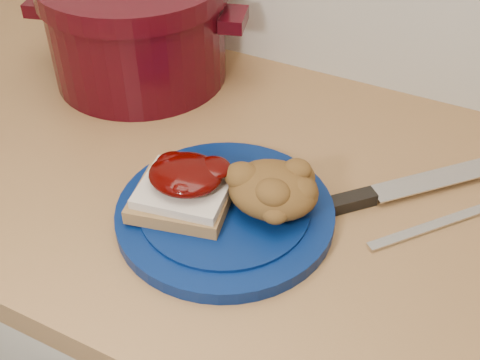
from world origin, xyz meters
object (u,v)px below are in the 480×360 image
at_px(plate, 225,213).
at_px(chef_knife, 362,198).
at_px(dutch_oven, 137,27).
at_px(butter_knife, 429,227).
at_px(pepper_grinder, 109,16).

distance_m(plate, chef_knife, 0.17).
bearing_deg(dutch_oven, butter_knife, -16.15).
distance_m(butter_knife, dutch_oven, 0.53).
distance_m(chef_knife, pepper_grinder, 0.54).
bearing_deg(plate, chef_knife, 35.96).
xyz_separation_m(plate, butter_knife, (0.22, 0.09, -0.01)).
bearing_deg(pepper_grinder, plate, -37.31).
bearing_deg(pepper_grinder, butter_knife, -17.42).
relative_size(plate, butter_knife, 1.57).
xyz_separation_m(butter_knife, dutch_oven, (-0.50, 0.15, 0.08)).
bearing_deg(dutch_oven, plate, -40.54).
distance_m(plate, pepper_grinder, 0.46).
xyz_separation_m(plate, pepper_grinder, (-0.37, 0.28, 0.06)).
bearing_deg(pepper_grinder, chef_knife, -19.39).
bearing_deg(chef_knife, pepper_grinder, 114.08).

